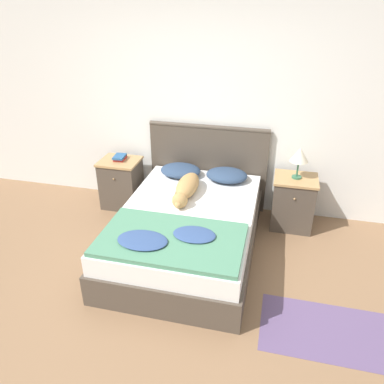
# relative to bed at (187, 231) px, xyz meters

# --- Properties ---
(ground_plane) EXTENTS (16.00, 16.00, 0.00)m
(ground_plane) POSITION_rel_bed_xyz_m (-0.13, -1.01, -0.25)
(ground_plane) COLOR #896647
(wall_back) EXTENTS (9.00, 0.06, 2.55)m
(wall_back) POSITION_rel_bed_xyz_m (-0.13, 1.12, 1.02)
(wall_back) COLOR white
(wall_back) RESTS_ON ground_plane
(bed) EXTENTS (1.41, 2.06, 0.52)m
(bed) POSITION_rel_bed_xyz_m (0.00, 0.00, 0.00)
(bed) COLOR #4C4238
(bed) RESTS_ON ground_plane
(headboard) EXTENTS (1.49, 0.06, 1.10)m
(headboard) POSITION_rel_bed_xyz_m (0.00, 1.05, 0.32)
(headboard) COLOR #4C4238
(headboard) RESTS_ON ground_plane
(nightstand_left) EXTENTS (0.49, 0.44, 0.64)m
(nightstand_left) POSITION_rel_bed_xyz_m (-1.09, 0.78, 0.07)
(nightstand_left) COLOR #4C4238
(nightstand_left) RESTS_ON ground_plane
(nightstand_right) EXTENTS (0.49, 0.44, 0.64)m
(nightstand_right) POSITION_rel_bed_xyz_m (1.09, 0.78, 0.07)
(nightstand_right) COLOR #4C4238
(nightstand_right) RESTS_ON ground_plane
(pillow_left) EXTENTS (0.49, 0.39, 0.14)m
(pillow_left) POSITION_rel_bed_xyz_m (-0.29, 0.79, 0.33)
(pillow_left) COLOR navy
(pillow_left) RESTS_ON bed
(pillow_right) EXTENTS (0.49, 0.39, 0.14)m
(pillow_right) POSITION_rel_bed_xyz_m (0.29, 0.79, 0.33)
(pillow_right) COLOR navy
(pillow_right) RESTS_ON bed
(quilt) EXTENTS (1.30, 0.79, 0.08)m
(quilt) POSITION_rel_bed_xyz_m (-0.01, -0.59, 0.29)
(quilt) COLOR #4C8466
(quilt) RESTS_ON bed
(dog) EXTENTS (0.23, 0.81, 0.19)m
(dog) POSITION_rel_bed_xyz_m (-0.09, 0.31, 0.35)
(dog) COLOR tan
(dog) RESTS_ON bed
(book_stack) EXTENTS (0.15, 0.21, 0.06)m
(book_stack) POSITION_rel_bed_xyz_m (-1.09, 0.81, 0.41)
(book_stack) COLOR #AD2D28
(book_stack) RESTS_ON nightstand_left
(table_lamp) EXTENTS (0.20, 0.20, 0.36)m
(table_lamp) POSITION_rel_bed_xyz_m (1.09, 0.79, 0.66)
(table_lamp) COLOR #336B4C
(table_lamp) RESTS_ON nightstand_right
(rug) EXTENTS (1.13, 0.65, 0.00)m
(rug) POSITION_rel_bed_xyz_m (1.43, -0.82, -0.25)
(rug) COLOR #604C75
(rug) RESTS_ON ground_plane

